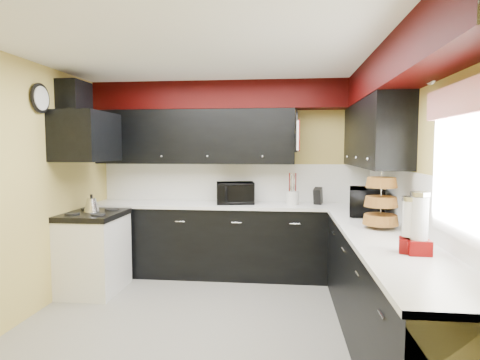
# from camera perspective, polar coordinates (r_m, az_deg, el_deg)

# --- Properties ---
(ground) EXTENTS (3.60, 3.60, 0.00)m
(ground) POSITION_cam_1_polar(r_m,az_deg,el_deg) (3.99, -4.14, -19.90)
(ground) COLOR gray
(ground) RESTS_ON ground
(wall_back) EXTENTS (3.60, 0.06, 2.50)m
(wall_back) POSITION_cam_1_polar(r_m,az_deg,el_deg) (5.43, -0.82, 0.30)
(wall_back) COLOR #E0C666
(wall_back) RESTS_ON ground
(wall_right) EXTENTS (0.06, 3.60, 2.50)m
(wall_right) POSITION_cam_1_polar(r_m,az_deg,el_deg) (3.77, 23.75, -1.92)
(wall_right) COLOR #E0C666
(wall_right) RESTS_ON ground
(wall_left) EXTENTS (0.06, 3.60, 2.50)m
(wall_left) POSITION_cam_1_polar(r_m,az_deg,el_deg) (4.36, -28.24, -1.27)
(wall_left) COLOR #E0C666
(wall_left) RESTS_ON ground
(ceiling) EXTENTS (3.60, 3.60, 0.06)m
(ceiling) POSITION_cam_1_polar(r_m,az_deg,el_deg) (3.73, -4.37, 17.69)
(ceiling) COLOR white
(ceiling) RESTS_ON wall_back
(cab_back) EXTENTS (3.60, 0.60, 0.90)m
(cab_back) POSITION_cam_1_polar(r_m,az_deg,el_deg) (5.25, -1.21, -8.68)
(cab_back) COLOR black
(cab_back) RESTS_ON ground
(cab_right) EXTENTS (0.60, 3.00, 0.90)m
(cab_right) POSITION_cam_1_polar(r_m,az_deg,el_deg) (3.59, 20.09, -15.28)
(cab_right) COLOR black
(cab_right) RESTS_ON ground
(counter_back) EXTENTS (3.62, 0.64, 0.04)m
(counter_back) POSITION_cam_1_polar(r_m,az_deg,el_deg) (5.17, -1.22, -3.60)
(counter_back) COLOR white
(counter_back) RESTS_ON cab_back
(counter_right) EXTENTS (0.64, 3.02, 0.04)m
(counter_right) POSITION_cam_1_polar(r_m,az_deg,el_deg) (3.46, 20.30, -7.92)
(counter_right) COLOR white
(counter_right) RESTS_ON cab_right
(splash_back) EXTENTS (3.60, 0.02, 0.50)m
(splash_back) POSITION_cam_1_polar(r_m,az_deg,el_deg) (5.42, -0.83, -0.34)
(splash_back) COLOR white
(splash_back) RESTS_ON counter_back
(splash_right) EXTENTS (0.02, 3.60, 0.50)m
(splash_right) POSITION_cam_1_polar(r_m,az_deg,el_deg) (3.78, 23.58, -2.83)
(splash_right) COLOR white
(splash_right) RESTS_ON counter_right
(upper_back) EXTENTS (2.60, 0.35, 0.70)m
(upper_back) POSITION_cam_1_polar(r_m,az_deg,el_deg) (5.33, -6.43, 6.11)
(upper_back) COLOR black
(upper_back) RESTS_ON wall_back
(upper_right) EXTENTS (0.35, 1.80, 0.70)m
(upper_right) POSITION_cam_1_polar(r_m,az_deg,el_deg) (4.58, 18.46, 6.18)
(upper_right) COLOR black
(upper_right) RESTS_ON wall_right
(soffit_back) EXTENTS (3.60, 0.36, 0.35)m
(soffit_back) POSITION_cam_1_polar(r_m,az_deg,el_deg) (5.28, -1.07, 11.87)
(soffit_back) COLOR black
(soffit_back) RESTS_ON wall_back
(soffit_right) EXTENTS (0.36, 3.24, 0.35)m
(soffit_right) POSITION_cam_1_polar(r_m,az_deg,el_deg) (3.59, 22.37, 15.05)
(soffit_right) COLOR black
(soffit_right) RESTS_ON wall_right
(stove) EXTENTS (0.60, 0.75, 0.86)m
(stove) POSITION_cam_1_polar(r_m,az_deg,el_deg) (4.98, -20.03, -9.92)
(stove) COLOR white
(stove) RESTS_ON ground
(cooktop) EXTENTS (0.62, 0.77, 0.06)m
(cooktop) POSITION_cam_1_polar(r_m,az_deg,el_deg) (4.89, -20.18, -4.69)
(cooktop) COLOR black
(cooktop) RESTS_ON stove
(hood) EXTENTS (0.50, 0.78, 0.55)m
(hood) POSITION_cam_1_polar(r_m,az_deg,el_deg) (4.86, -20.99, 5.77)
(hood) COLOR black
(hood) RESTS_ON wall_left
(hood_duct) EXTENTS (0.24, 0.40, 0.40)m
(hood_duct) POSITION_cam_1_polar(r_m,az_deg,el_deg) (4.95, -22.50, 10.58)
(hood_duct) COLOR black
(hood_duct) RESTS_ON wall_left
(window) EXTENTS (0.03, 0.86, 0.96)m
(window) POSITION_cam_1_polar(r_m,az_deg,el_deg) (2.90, 29.01, 2.03)
(window) COLOR white
(window) RESTS_ON wall_right
(valance) EXTENTS (0.04, 0.88, 0.20)m
(valance) POSITION_cam_1_polar(r_m,az_deg,el_deg) (2.90, 28.30, 9.98)
(valance) COLOR red
(valance) RESTS_ON wall_right
(pan_top) EXTENTS (0.03, 0.22, 0.40)m
(pan_top) POSITION_cam_1_polar(r_m,az_deg,el_deg) (5.14, 8.04, 8.39)
(pan_top) COLOR black
(pan_top) RESTS_ON upper_back
(pan_mid) EXTENTS (0.03, 0.28, 0.46)m
(pan_mid) POSITION_cam_1_polar(r_m,az_deg,el_deg) (5.00, 8.05, 5.63)
(pan_mid) COLOR black
(pan_mid) RESTS_ON upper_back
(pan_low) EXTENTS (0.03, 0.24, 0.42)m
(pan_low) POSITION_cam_1_polar(r_m,az_deg,el_deg) (5.26, 7.96, 5.25)
(pan_low) COLOR black
(pan_low) RESTS_ON upper_back
(cut_board) EXTENTS (0.03, 0.26, 0.35)m
(cut_board) POSITION_cam_1_polar(r_m,az_deg,el_deg) (4.88, 8.22, 6.24)
(cut_board) COLOR white
(cut_board) RESTS_ON upper_back
(baskets) EXTENTS (0.27, 0.27, 0.50)m
(baskets) POSITION_cam_1_polar(r_m,az_deg,el_deg) (3.75, 19.41, -2.90)
(baskets) COLOR brown
(baskets) RESTS_ON upper_right
(clock) EXTENTS (0.03, 0.30, 0.30)m
(clock) POSITION_cam_1_polar(r_m,az_deg,el_deg) (4.56, -26.55, 10.36)
(clock) COLOR black
(clock) RESTS_ON wall_left
(deco_plate) EXTENTS (0.03, 0.24, 0.24)m
(deco_plate) POSITION_cam_1_polar(r_m,az_deg,el_deg) (3.46, 25.60, 14.10)
(deco_plate) COLOR white
(deco_plate) RESTS_ON wall_right
(toaster_oven) EXTENTS (0.54, 0.47, 0.28)m
(toaster_oven) POSITION_cam_1_polar(r_m,az_deg,el_deg) (5.16, -0.69, -1.84)
(toaster_oven) COLOR black
(toaster_oven) RESTS_ON counter_back
(microwave) EXTENTS (0.43, 0.56, 0.29)m
(microwave) POSITION_cam_1_polar(r_m,az_deg,el_deg) (4.47, 17.58, -2.96)
(microwave) COLOR black
(microwave) RESTS_ON counter_right
(utensil_crock) EXTENTS (0.19, 0.19, 0.17)m
(utensil_crock) POSITION_cam_1_polar(r_m,az_deg,el_deg) (5.09, 7.46, -2.55)
(utensil_crock) COLOR silver
(utensil_crock) RESTS_ON counter_back
(knife_block) EXTENTS (0.13, 0.15, 0.21)m
(knife_block) POSITION_cam_1_polar(r_m,az_deg,el_deg) (5.17, 11.03, -2.29)
(knife_block) COLOR black
(knife_block) RESTS_ON counter_back
(kettle) EXTENTS (0.20, 0.20, 0.16)m
(kettle) POSITION_cam_1_polar(r_m,az_deg,el_deg) (4.94, -20.36, -3.34)
(kettle) COLOR #AAA9AE
(kettle) RESTS_ON cooktop
(dispenser_a) EXTENTS (0.15, 0.15, 0.34)m
(dispenser_a) POSITION_cam_1_polar(r_m,az_deg,el_deg) (2.96, 22.97, -6.26)
(dispenser_a) COLOR #580B00
(dispenser_a) RESTS_ON counter_right
(dispenser_b) EXTENTS (0.15, 0.15, 0.39)m
(dispenser_b) POSITION_cam_1_polar(r_m,az_deg,el_deg) (2.94, 24.12, -5.88)
(dispenser_b) COLOR maroon
(dispenser_b) RESTS_ON counter_right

